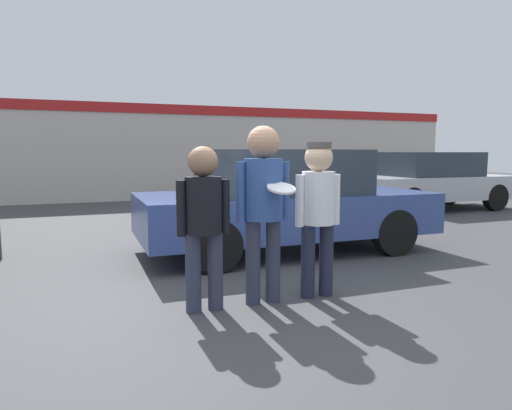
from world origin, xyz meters
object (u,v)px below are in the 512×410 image
object	(u,v)px
person_left	(204,215)
parked_car_far	(432,181)
person_middle_with_frisbee	(263,196)
person_right	(318,205)
shrub	(252,185)
parked_car_near	(284,201)

from	to	relation	value
person_left	parked_car_far	size ratio (longest dim) A/B	0.36
person_left	person_middle_with_frisbee	bearing A→B (deg)	0.84
person_right	shrub	size ratio (longest dim) A/B	1.80
person_left	person_right	distance (m)	1.24
parked_car_near	parked_car_far	distance (m)	6.72
parked_car_far	parked_car_near	bearing A→B (deg)	-150.52
shrub	person_middle_with_frisbee	bearing A→B (deg)	-109.95
person_middle_with_frisbee	parked_car_near	world-z (taller)	person_middle_with_frisbee
parked_car_near	parked_car_far	xyz separation A→B (m)	(5.85, 3.31, -0.02)
shrub	person_left	bearing A→B (deg)	-113.00
person_right	parked_car_near	bearing A→B (deg)	74.34
person_middle_with_frisbee	parked_car_near	bearing A→B (deg)	60.55
person_left	parked_car_near	xyz separation A→B (m)	(1.85, 2.18, -0.15)
person_right	person_middle_with_frisbee	bearing A→B (deg)	179.52
person_left	parked_car_near	bearing A→B (deg)	49.79
parked_car_near	person_right	bearing A→B (deg)	-105.66
parked_car_far	person_left	bearing A→B (deg)	-144.49
person_middle_with_frisbee	parked_car_far	size ratio (longest dim) A/B	0.41
parked_car_near	parked_car_far	bearing A→B (deg)	29.48
person_left	person_right	bearing A→B (deg)	0.18
person_left	person_middle_with_frisbee	xyz separation A→B (m)	(0.62, 0.01, 0.16)
parked_car_near	shrub	bearing A→B (deg)	72.94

